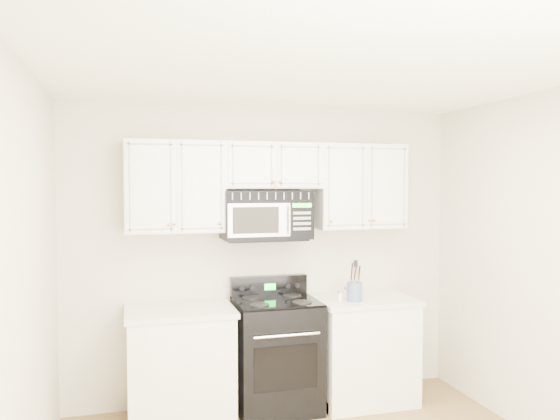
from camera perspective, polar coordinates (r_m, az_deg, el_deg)
name	(u,v)px	position (r m, az deg, el deg)	size (l,w,h in m)	color
room	(340,289)	(3.25, 6.26, -8.22)	(3.51, 3.51, 2.61)	brown
base_cabinet_left	(180,369)	(4.66, -10.39, -16.00)	(0.86, 0.65, 0.92)	white
base_cabinet_right	(363,352)	(5.05, 8.62, -14.49)	(0.86, 0.65, 0.92)	white
range	(276,353)	(4.80, -0.40, -14.67)	(0.69, 0.63, 1.10)	black
upper_cabinets	(271,182)	(4.70, -0.94, 2.92)	(2.44, 0.37, 0.75)	white
microwave	(266,215)	(4.66, -1.48, -0.48)	(0.75, 0.42, 0.41)	black
utensil_crock	(355,290)	(4.74, 7.80, -8.32)	(0.13, 0.13, 0.35)	#476081
shaker_salt	(340,296)	(4.71, 6.31, -8.96)	(0.04, 0.04, 0.09)	silver
shaker_pepper	(347,293)	(4.81, 7.00, -8.59)	(0.05, 0.05, 0.11)	silver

